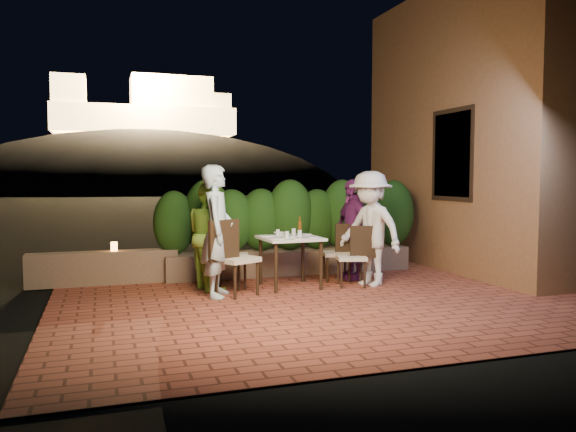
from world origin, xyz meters
name	(u,v)px	position (x,y,z in m)	size (l,w,h in m)	color
ground	(332,305)	(0.00, 0.00, -0.02)	(400.00, 400.00, 0.00)	black
terrace_floor	(318,301)	(0.00, 0.50, -0.07)	(7.00, 6.00, 0.15)	brown
building_wall	(475,128)	(3.60, 2.00, 2.50)	(1.60, 5.00, 5.00)	brown
window_pane	(454,155)	(2.82, 1.50, 2.00)	(0.08, 1.00, 1.40)	black
window_frame	(453,155)	(2.81, 1.50, 2.00)	(0.06, 1.15, 1.55)	black
planter	(291,262)	(0.20, 2.30, 0.20)	(4.20, 0.55, 0.40)	brown
hedge	(291,217)	(0.20, 2.30, 0.95)	(4.00, 0.70, 1.10)	#16370E
parapet	(104,268)	(-2.80, 2.30, 0.25)	(2.20, 0.30, 0.50)	brown
hill	(147,225)	(2.00, 60.00, -4.00)	(52.00, 40.00, 22.00)	black
fortress	(145,99)	(2.00, 60.00, 10.50)	(26.00, 8.00, 8.00)	#FFCC7A
dining_table	(290,262)	(-0.18, 1.19, 0.38)	(0.84, 0.84, 0.75)	white
plate_nw	(278,238)	(-0.43, 0.99, 0.76)	(0.21, 0.21, 0.01)	white
plate_sw	(267,236)	(-0.48, 1.37, 0.76)	(0.23, 0.23, 0.01)	white
plate_ne	(312,237)	(0.09, 0.99, 0.76)	(0.21, 0.21, 0.01)	white
plate_se	(304,234)	(0.12, 1.40, 0.76)	(0.23, 0.23, 0.01)	white
plate_centre	(290,236)	(-0.18, 1.18, 0.76)	(0.24, 0.24, 0.01)	white
plate_front	(301,238)	(-0.11, 0.88, 0.76)	(0.24, 0.24, 0.01)	white
glass_nw	(287,235)	(-0.29, 1.01, 0.80)	(0.06, 0.06, 0.10)	silver
glass_sw	(278,232)	(-0.31, 1.39, 0.80)	(0.06, 0.06, 0.10)	silver
glass_ne	(300,234)	(-0.06, 1.10, 0.80)	(0.06, 0.06, 0.10)	silver
glass_se	(294,232)	(-0.08, 1.33, 0.80)	(0.06, 0.06, 0.11)	silver
beer_bottle	(300,226)	(-0.02, 1.21, 0.90)	(0.06, 0.06, 0.29)	#54310E
bowl	(279,233)	(-0.25, 1.50, 0.77)	(0.17, 0.17, 0.04)	white
chair_left_front	(237,257)	(-1.06, 0.88, 0.53)	(0.49, 0.49, 1.06)	black
chair_left_back	(232,254)	(-1.01, 1.40, 0.49)	(0.46, 0.46, 0.99)	black
chair_right_front	(351,256)	(0.71, 0.96, 0.45)	(0.42, 0.42, 0.91)	black
chair_right_back	(336,252)	(0.68, 1.45, 0.45)	(0.42, 0.42, 0.90)	black
diner_blue	(217,231)	(-1.32, 0.89, 0.90)	(0.65, 0.43, 1.79)	#ABCCDC
diner_green	(210,235)	(-1.32, 1.43, 0.79)	(0.77, 0.60, 1.58)	#9BDE45
diner_white	(370,229)	(1.00, 0.93, 0.86)	(1.11, 0.64, 1.72)	silver
diner_purple	(352,229)	(0.97, 1.50, 0.80)	(0.94, 0.39, 1.60)	#69236A
parapet_lamp	(114,246)	(-2.64, 2.30, 0.57)	(0.10, 0.10, 0.14)	orange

